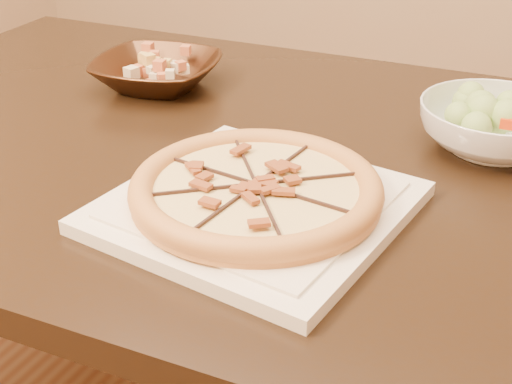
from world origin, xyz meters
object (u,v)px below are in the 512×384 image
Objects in this scene: salad_bowl at (495,127)px; pizza at (256,189)px; dining_table at (236,201)px; bronze_bowl at (157,73)px; plate at (256,206)px.

pizza is at bearing -125.13° from salad_bowl.
dining_table is at bearing -157.55° from salad_bowl.
pizza and bronze_bowl have the same top height.
salad_bowl reaches higher than plate.
dining_table is 0.25m from pizza.
dining_table is at bearing -31.97° from bronze_bowl.
pizza is 1.41× the size of salad_bowl.
pizza is 0.39m from salad_bowl.
pizza reaches higher than dining_table.
dining_table is 4.72× the size of pizza.
salad_bowl is at bearing 54.87° from plate.
plate is 0.02m from pizza.
salad_bowl is (0.22, 0.32, 0.02)m from plate.
salad_bowl reaches higher than bronze_bowl.
plate is (0.12, -0.17, 0.11)m from dining_table.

